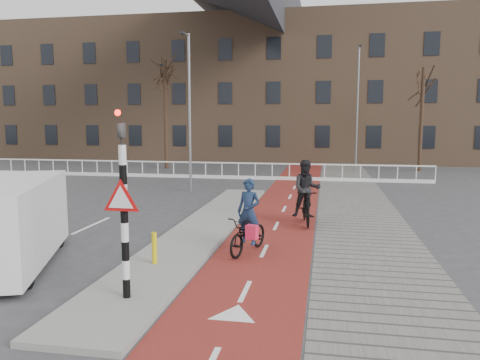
# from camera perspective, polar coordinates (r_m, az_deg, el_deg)

# --- Properties ---
(ground) EXTENTS (120.00, 120.00, 0.00)m
(ground) POSITION_cam_1_polar(r_m,az_deg,el_deg) (10.98, -6.35, -11.05)
(ground) COLOR #38383A
(ground) RESTS_ON ground
(bike_lane) EXTENTS (2.50, 60.00, 0.01)m
(bike_lane) POSITION_cam_1_polar(r_m,az_deg,el_deg) (20.32, 5.90, -2.50)
(bike_lane) COLOR maroon
(bike_lane) RESTS_ON ground
(sidewalk) EXTENTS (3.00, 60.00, 0.01)m
(sidewalk) POSITION_cam_1_polar(r_m,az_deg,el_deg) (20.30, 13.81, -2.69)
(sidewalk) COLOR slate
(sidewalk) RESTS_ON ground
(curb_island) EXTENTS (1.80, 16.00, 0.12)m
(curb_island) POSITION_cam_1_polar(r_m,az_deg,el_deg) (14.85, -4.50, -5.91)
(curb_island) COLOR gray
(curb_island) RESTS_ON ground
(traffic_signal) EXTENTS (0.80, 0.80, 3.68)m
(traffic_signal) POSITION_cam_1_polar(r_m,az_deg,el_deg) (8.86, -14.03, -2.39)
(traffic_signal) COLOR black
(traffic_signal) RESTS_ON curb_island
(bollard) EXTENTS (0.12, 0.12, 0.74)m
(bollard) POSITION_cam_1_polar(r_m,az_deg,el_deg) (11.20, -10.39, -8.14)
(bollard) COLOR #DBBD0C
(bollard) RESTS_ON curb_island
(cyclist_near) EXTENTS (1.20, 1.98, 1.95)m
(cyclist_near) POSITION_cam_1_polar(r_m,az_deg,el_deg) (12.19, 1.06, -5.91)
(cyclist_near) COLOR black
(cyclist_near) RESTS_ON bike_lane
(cyclist_far) EXTENTS (1.01, 2.08, 2.15)m
(cyclist_far) POSITION_cam_1_polar(r_m,az_deg,el_deg) (15.59, 8.09, -2.20)
(cyclist_far) COLOR black
(cyclist_far) RESTS_ON bike_lane
(van) EXTENTS (3.43, 5.10, 2.04)m
(van) POSITION_cam_1_polar(r_m,az_deg,el_deg) (12.28, -26.68, -4.64)
(van) COLOR silver
(van) RESTS_ON ground
(railing) EXTENTS (28.00, 0.10, 0.99)m
(railing) POSITION_cam_1_polar(r_m,az_deg,el_deg) (28.31, -6.17, 0.87)
(railing) COLOR silver
(railing) RESTS_ON ground
(townhouse_row) EXTENTS (46.00, 10.00, 15.90)m
(townhouse_row) POSITION_cam_1_polar(r_m,az_deg,el_deg) (42.62, 2.25, 13.16)
(townhouse_row) COLOR #7F6047
(townhouse_row) RESTS_ON ground
(tree_mid) EXTENTS (0.29, 0.29, 7.65)m
(tree_mid) POSITION_cam_1_polar(r_m,az_deg,el_deg) (34.09, -9.05, 7.83)
(tree_mid) COLOR black
(tree_mid) RESTS_ON ground
(tree_right) EXTENTS (0.25, 0.25, 6.97)m
(tree_right) POSITION_cam_1_polar(r_m,az_deg,el_deg) (34.10, 21.24, 6.86)
(tree_right) COLOR black
(tree_right) RESTS_ON ground
(streetlight_near) EXTENTS (0.12, 0.12, 7.50)m
(streetlight_near) POSITION_cam_1_polar(r_m,az_deg,el_deg) (22.78, -6.15, 8.01)
(streetlight_near) COLOR slate
(streetlight_near) RESTS_ON ground
(streetlight_left) EXTENTS (0.12, 0.12, 7.37)m
(streetlight_left) POSITION_cam_1_polar(r_m,az_deg,el_deg) (34.18, -8.92, 7.60)
(streetlight_left) COLOR slate
(streetlight_left) RESTS_ON ground
(streetlight_right) EXTENTS (0.12, 0.12, 8.37)m
(streetlight_right) POSITION_cam_1_polar(r_m,az_deg,el_deg) (32.80, 14.12, 8.36)
(streetlight_right) COLOR slate
(streetlight_right) RESTS_ON ground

